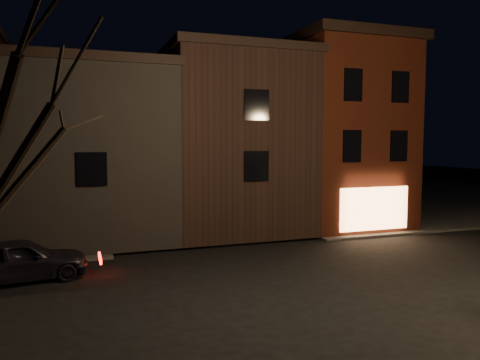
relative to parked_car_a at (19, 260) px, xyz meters
name	(u,v)px	position (x,y,z in m)	size (l,w,h in m)	color
ground	(273,281)	(8.31, -2.94, -0.77)	(120.00, 120.00, 0.00)	black
sidewalk_far_right	(389,195)	(28.31, 17.06, -0.71)	(30.00, 30.00, 0.12)	#2D2B28
corner_building	(334,132)	(16.31, 6.54, 4.63)	(6.50, 8.50, 10.50)	#501A0E
row_building_a	(223,142)	(9.81, 7.56, 4.07)	(7.30, 10.30, 9.40)	black
row_building_b	(88,152)	(2.56, 7.56, 3.57)	(7.80, 10.30, 8.40)	black
parked_car_a	(19,260)	(0.00, 0.00, 0.00)	(1.81, 4.49, 1.53)	black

